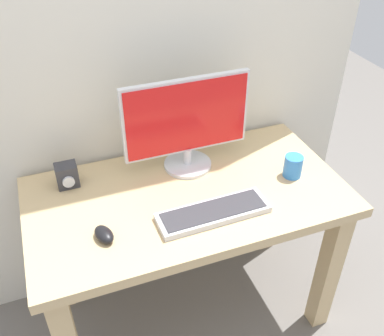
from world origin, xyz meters
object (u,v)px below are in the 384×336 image
object	(u,v)px
desk	(188,218)
mouse	(104,234)
monitor	(187,123)
coffee_mug	(293,166)
keyboard_primary	(213,213)
audio_controller	(67,175)

from	to	relation	value
desk	mouse	size ratio (longest dim) A/B	13.24
monitor	desk	bearing A→B (deg)	-109.36
mouse	coffee_mug	distance (m)	0.84
monitor	mouse	bearing A→B (deg)	-143.37
monitor	keyboard_primary	world-z (taller)	monitor
keyboard_primary	audio_controller	size ratio (longest dim) A/B	4.37
mouse	coffee_mug	xyz separation A→B (m)	(0.83, 0.09, 0.03)
audio_controller	desk	bearing A→B (deg)	-26.24
audio_controller	coffee_mug	xyz separation A→B (m)	(0.91, -0.27, -0.00)
mouse	coffee_mug	bearing A→B (deg)	-10.23
desk	keyboard_primary	xyz separation A→B (m)	(0.05, -0.16, 0.16)
desk	mouse	bearing A→B (deg)	-159.39
mouse	audio_controller	size ratio (longest dim) A/B	0.98
mouse	desk	bearing A→B (deg)	4.12
desk	keyboard_primary	world-z (taller)	keyboard_primary
mouse	audio_controller	xyz separation A→B (m)	(-0.08, 0.36, 0.03)
desk	coffee_mug	distance (m)	0.50
desk	mouse	world-z (taller)	mouse
monitor	mouse	size ratio (longest dim) A/B	5.56
keyboard_primary	desk	bearing A→B (deg)	105.44
coffee_mug	keyboard_primary	bearing A→B (deg)	-164.46
monitor	coffee_mug	xyz separation A→B (m)	(0.40, -0.23, -0.17)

